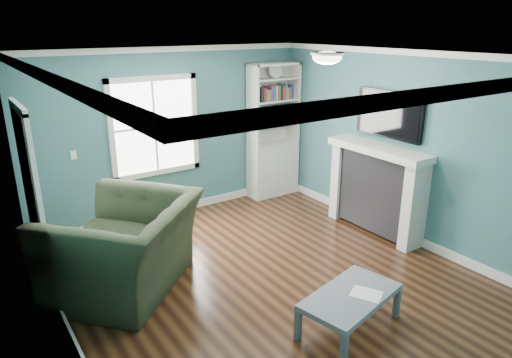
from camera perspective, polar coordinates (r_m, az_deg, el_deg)
floor at (r=5.64m, az=1.39°, el=-12.24°), size 5.00×5.00×0.00m
room_walls at (r=5.01m, az=1.53°, el=3.46°), size 5.00×5.00×5.00m
trim at (r=5.11m, az=1.50°, el=-0.27°), size 4.50×5.00×2.60m
window at (r=7.03m, az=-12.55°, el=6.41°), size 1.40×0.06×1.50m
bookshelf at (r=7.98m, az=2.12°, el=4.41°), size 0.90×0.35×2.31m
fireplace at (r=6.80m, az=14.81°, el=-1.36°), size 0.44×1.58×1.30m
tv at (r=6.61m, az=16.29°, el=7.76°), size 0.06×1.10×0.65m
door at (r=5.65m, az=-26.19°, el=-2.14°), size 0.12×0.98×2.17m
ceiling_fixture at (r=5.49m, az=8.89°, el=14.86°), size 0.38×0.38×0.15m
light_switch at (r=6.75m, az=-21.84°, el=2.79°), size 0.08×0.01×0.12m
recliner at (r=5.34m, az=-16.28°, el=-6.48°), size 1.87×1.83×1.39m
coffee_table at (r=4.75m, az=11.73°, el=-14.43°), size 1.15×0.79×0.38m
paper_sheet at (r=4.76m, az=13.63°, el=-13.78°), size 0.34×0.37×0.00m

